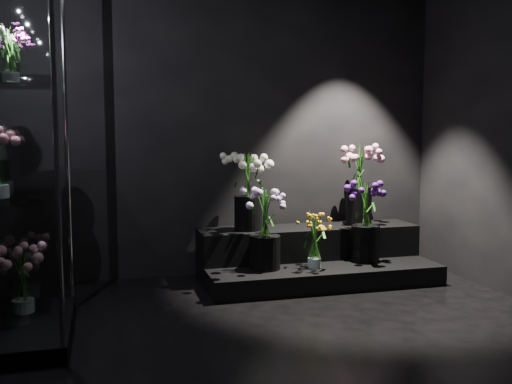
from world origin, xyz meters
name	(u,v)px	position (x,y,z in m)	size (l,w,h in m)	color
floor	(301,351)	(0.00, 0.00, 0.00)	(4.00, 4.00, 0.00)	black
wall_back	(227,122)	(0.00, 2.00, 1.40)	(4.00, 4.00, 0.00)	black
display_riser	(313,258)	(0.69, 1.60, 0.19)	(2.01, 0.90, 0.45)	black
display_case	(11,153)	(-1.66, 0.67, 1.18)	(0.64, 1.07, 2.36)	black
bouquet_orange_bells	(315,238)	(0.59, 1.31, 0.42)	(0.33, 0.33, 0.48)	white
bouquet_lilac	(265,226)	(0.18, 1.38, 0.53)	(0.36, 0.36, 0.67)	black
bouquet_purple	(366,219)	(1.11, 1.42, 0.55)	(0.34, 0.34, 0.71)	black
bouquet_cream_roses	(248,185)	(0.12, 1.70, 0.85)	(0.48, 0.48, 0.67)	black
bouquet_pink_roses	(359,178)	(1.19, 1.72, 0.88)	(0.41, 0.41, 0.75)	black
bouquet_case_magenta	(10,54)	(-1.65, 0.79, 1.79)	(0.26, 0.26, 0.34)	white
bouquet_case_base_pink	(22,276)	(-1.65, 0.87, 0.36)	(0.41, 0.41, 0.47)	white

